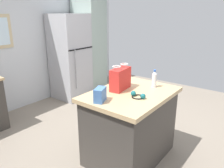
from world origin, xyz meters
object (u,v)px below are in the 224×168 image
(tall_cabinet, at_px, (90,47))
(bottle, at_px, (154,79))
(shopping_bag, at_px, (120,79))
(refrigerator, at_px, (70,57))
(small_box, at_px, (100,95))
(kitchen_island, at_px, (130,125))
(ear_defenders, at_px, (138,96))

(tall_cabinet, bearing_deg, bottle, -119.25)
(tall_cabinet, bearing_deg, shopping_bag, -128.70)
(refrigerator, height_order, tall_cabinet, tall_cabinet)
(small_box, distance_m, bottle, 0.85)
(refrigerator, xyz_separation_m, bottle, (-0.72, -2.42, 0.11))
(small_box, bearing_deg, bottle, -17.03)
(tall_cabinet, xyz_separation_m, bottle, (-1.36, -2.42, -0.05))
(bottle, bearing_deg, small_box, 162.97)
(kitchen_island, xyz_separation_m, tall_cabinet, (1.71, 2.30, 0.62))
(shopping_bag, relative_size, bottle, 1.44)
(refrigerator, bearing_deg, bottle, -106.61)
(small_box, bearing_deg, refrigerator, 54.86)
(small_box, xyz_separation_m, ear_defenders, (0.36, -0.27, -0.06))
(refrigerator, xyz_separation_m, shopping_bag, (-1.06, -2.12, 0.15))
(refrigerator, relative_size, small_box, 10.52)
(refrigerator, distance_m, tall_cabinet, 0.65)
(refrigerator, bearing_deg, ear_defenders, -115.53)
(kitchen_island, xyz_separation_m, bottle, (0.35, -0.13, 0.57))
(bottle, relative_size, ear_defenders, 1.20)
(kitchen_island, distance_m, small_box, 0.71)
(shopping_bag, relative_size, ear_defenders, 1.73)
(kitchen_island, relative_size, shopping_bag, 3.43)
(kitchen_island, bearing_deg, ear_defenders, -120.78)
(bottle, height_order, ear_defenders, bottle)
(shopping_bag, height_order, ear_defenders, shopping_bag)
(refrigerator, relative_size, tall_cabinet, 0.85)
(tall_cabinet, distance_m, bottle, 2.78)
(tall_cabinet, relative_size, small_box, 12.36)
(tall_cabinet, height_order, bottle, tall_cabinet)
(kitchen_island, relative_size, tall_cabinet, 0.55)
(shopping_bag, height_order, small_box, shopping_bag)
(refrigerator, xyz_separation_m, ear_defenders, (-1.17, -2.45, 0.03))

